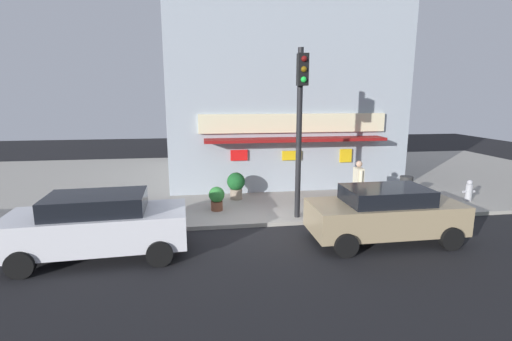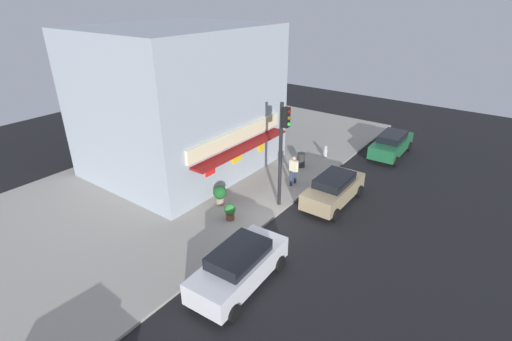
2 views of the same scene
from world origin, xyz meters
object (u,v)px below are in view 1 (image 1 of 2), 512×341
(trash_can, at_px, (406,188))
(potted_plant_by_doorway, at_px, (217,197))
(fire_hydrant, at_px, (469,191))
(parked_car_white, at_px, (98,224))
(potted_plant_by_window, at_px, (236,184))
(parked_car_tan, at_px, (385,213))
(pedestrian, at_px, (358,182))
(traffic_light, at_px, (300,112))

(trash_can, bearing_deg, potted_plant_by_doorway, -177.44)
(fire_hydrant, relative_size, potted_plant_by_doorway, 0.96)
(potted_plant_by_doorway, bearing_deg, fire_hydrant, -1.18)
(parked_car_white, bearing_deg, potted_plant_by_doorway, 44.35)
(potted_plant_by_window, distance_m, parked_car_tan, 5.93)
(pedestrian, bearing_deg, potted_plant_by_window, 155.76)
(potted_plant_by_doorway, distance_m, parked_car_white, 4.42)
(pedestrian, xyz_separation_m, parked_car_white, (-8.14, -2.55, -0.23))
(pedestrian, height_order, parked_car_tan, pedestrian)
(traffic_light, xyz_separation_m, pedestrian, (2.37, 0.69, -2.50))
(fire_hydrant, distance_m, parked_car_tan, 5.88)
(traffic_light, xyz_separation_m, potted_plant_by_window, (-1.81, 2.57, -2.86))
(fire_hydrant, height_order, pedestrian, pedestrian)
(potted_plant_by_doorway, bearing_deg, parked_car_tan, -34.73)
(pedestrian, relative_size, potted_plant_by_window, 1.64)
(potted_plant_by_window, xyz_separation_m, parked_car_tan, (3.80, -4.55, 0.10))
(fire_hydrant, bearing_deg, parked_car_tan, -149.23)
(parked_car_white, bearing_deg, parked_car_tan, -0.87)
(trash_can, bearing_deg, fire_hydrant, -12.86)
(potted_plant_by_window, bearing_deg, trash_can, -8.88)
(traffic_light, relative_size, fire_hydrant, 6.67)
(parked_car_tan, bearing_deg, parked_car_white, 179.13)
(potted_plant_by_window, height_order, parked_car_tan, parked_car_tan)
(pedestrian, bearing_deg, trash_can, 19.94)
(traffic_light, relative_size, potted_plant_by_window, 5.14)
(traffic_light, distance_m, potted_plant_by_window, 4.25)
(trash_can, height_order, potted_plant_by_window, potted_plant_by_window)
(traffic_light, relative_size, pedestrian, 3.13)
(traffic_light, relative_size, parked_car_white, 1.21)
(potted_plant_by_window, bearing_deg, parked_car_white, -131.82)
(fire_hydrant, xyz_separation_m, potted_plant_by_doorway, (-9.66, 0.20, 0.08))
(parked_car_white, bearing_deg, fire_hydrant, 12.68)
(fire_hydrant, relative_size, parked_car_white, 0.18)
(trash_can, relative_size, pedestrian, 0.53)
(parked_car_tan, bearing_deg, traffic_light, 135.24)
(fire_hydrant, xyz_separation_m, potted_plant_by_window, (-8.85, 1.55, 0.21))
(traffic_light, relative_size, trash_can, 5.93)
(potted_plant_by_window, bearing_deg, parked_car_tan, -50.10)
(fire_hydrant, relative_size, parked_car_tan, 0.19)
(parked_car_white, relative_size, parked_car_tan, 1.05)
(traffic_light, bearing_deg, pedestrian, 16.27)
(pedestrian, relative_size, potted_plant_by_doorway, 2.04)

